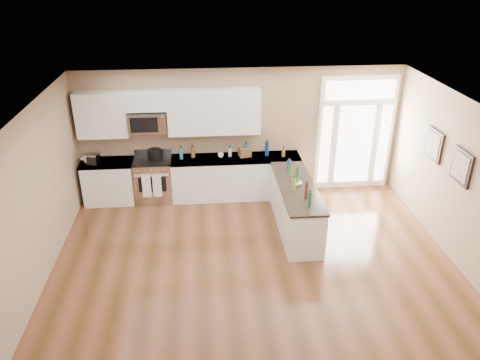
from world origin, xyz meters
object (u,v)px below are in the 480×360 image
(kitchen_range, at_px, (154,180))
(stockpot, at_px, (155,154))
(peninsula_cabinet, at_px, (296,208))
(toaster_oven, at_px, (92,159))

(kitchen_range, distance_m, stockpot, 0.59)
(peninsula_cabinet, xyz_separation_m, toaster_oven, (-4.06, 1.34, 0.62))
(stockpot, distance_m, toaster_oven, 1.28)
(stockpot, height_order, toaster_oven, stockpot)
(kitchen_range, relative_size, toaster_oven, 4.03)
(peninsula_cabinet, xyz_separation_m, kitchen_range, (-2.85, 1.45, 0.04))
(peninsula_cabinet, relative_size, toaster_oven, 8.66)
(kitchen_range, height_order, toaster_oven, toaster_oven)
(toaster_oven, bearing_deg, stockpot, 20.10)
(peninsula_cabinet, height_order, stockpot, stockpot)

